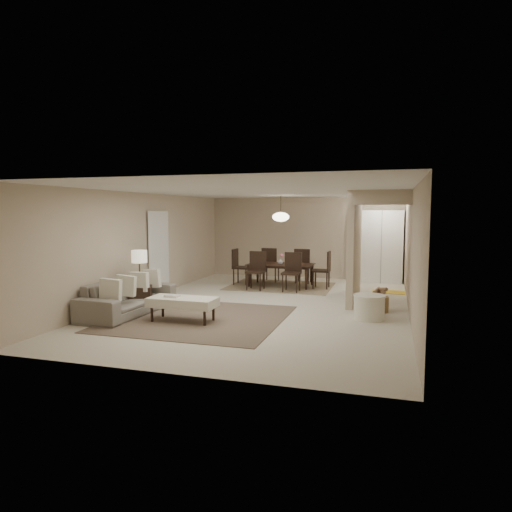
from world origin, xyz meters
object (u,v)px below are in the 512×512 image
(side_table, at_px, (140,298))
(wicker_basket, at_px, (379,304))
(ottoman_bench, at_px, (183,302))
(dining_table, at_px, (280,275))
(sofa, at_px, (129,297))
(round_pouf, at_px, (369,307))
(pantry_cabinet, at_px, (381,247))

(side_table, distance_m, wicker_basket, 4.98)
(ottoman_bench, distance_m, dining_table, 4.55)
(sofa, distance_m, ottoman_bench, 1.38)
(sofa, distance_m, wicker_basket, 5.13)
(ottoman_bench, relative_size, round_pouf, 2.13)
(pantry_cabinet, height_order, dining_table, pantry_cabinet)
(pantry_cabinet, distance_m, dining_table, 3.17)
(pantry_cabinet, relative_size, round_pouf, 3.49)
(wicker_basket, bearing_deg, ottoman_bench, -151.53)
(sofa, bearing_deg, pantry_cabinet, -37.87)
(ottoman_bench, xyz_separation_m, round_pouf, (3.35, 1.18, -0.13))
(side_table, bearing_deg, wicker_basket, 14.53)
(pantry_cabinet, height_order, ottoman_bench, pantry_cabinet)
(sofa, distance_m, round_pouf, 4.78)
(sofa, relative_size, wicker_basket, 6.21)
(side_table, relative_size, round_pouf, 0.84)
(pantry_cabinet, bearing_deg, sofa, -129.81)
(pantry_cabinet, relative_size, dining_table, 1.18)
(dining_table, bearing_deg, ottoman_bench, -99.25)
(ottoman_bench, bearing_deg, dining_table, 80.30)
(sofa, xyz_separation_m, wicker_basket, (4.87, 1.61, -0.18))
(sofa, relative_size, ottoman_bench, 1.82)
(round_pouf, bearing_deg, pantry_cabinet, 88.77)
(sofa, height_order, side_table, sofa)
(pantry_cabinet, relative_size, sofa, 0.90)
(pantry_cabinet, bearing_deg, ottoman_bench, -119.69)
(round_pouf, height_order, dining_table, dining_table)
(pantry_cabinet, relative_size, side_table, 4.17)
(pantry_cabinet, distance_m, side_table, 7.23)
(side_table, bearing_deg, ottoman_bench, -27.06)
(side_table, bearing_deg, pantry_cabinet, 48.65)
(sofa, xyz_separation_m, ottoman_bench, (1.34, -0.30, 0.03))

